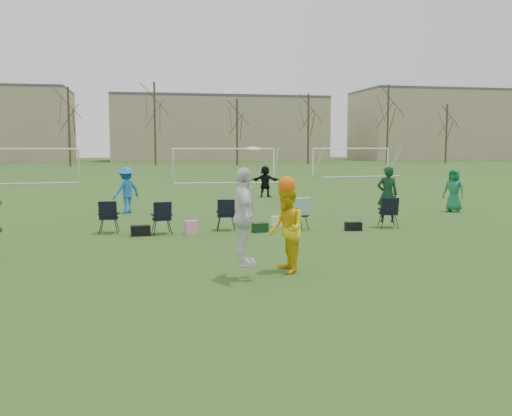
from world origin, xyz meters
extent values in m
plane|color=#2E541A|center=(0.00, 0.00, 0.00)|extent=(260.00, 260.00, 0.00)
imported|color=blue|center=(-2.45, 13.40, 0.89)|extent=(1.31, 1.22, 1.78)
imported|color=#136C3F|center=(10.19, 11.35, 0.85)|extent=(0.94, 0.98, 1.70)
imported|color=black|center=(4.32, 19.34, 0.80)|extent=(1.53, 1.07, 1.59)
imported|color=white|center=(0.07, 1.62, 1.22)|extent=(0.51, 1.13, 1.90)
imported|color=yellow|center=(1.03, 2.09, 0.88)|extent=(0.68, 0.87, 1.76)
sphere|color=#FF5D0D|center=(1.03, 2.09, 1.79)|extent=(0.35, 0.35, 0.35)
cylinder|color=white|center=(0.27, 1.71, 2.52)|extent=(0.27, 0.27, 0.07)
imported|color=#0D331A|center=(5.82, 7.87, 1.04)|extent=(0.74, 0.57, 1.79)
cube|color=black|center=(-1.91, 7.55, 0.15)|extent=(0.57, 0.34, 0.30)
cube|color=pink|center=(-0.46, 7.57, 0.20)|extent=(0.39, 0.29, 0.40)
cube|color=black|center=(1.61, 7.55, 0.14)|extent=(0.50, 0.37, 0.28)
cube|color=white|center=(2.46, 8.73, 0.16)|extent=(0.44, 0.33, 0.32)
cylinder|color=white|center=(3.03, 8.50, 0.15)|extent=(0.26, 0.26, 0.30)
cube|color=black|center=(4.48, 7.32, 0.13)|extent=(0.52, 0.30, 0.26)
cube|color=black|center=(-2.83, 8.30, 0.48)|extent=(0.63, 0.63, 0.96)
cube|color=black|center=(-1.30, 7.78, 0.48)|extent=(0.65, 0.65, 0.96)
cube|color=black|center=(0.67, 8.20, 0.48)|extent=(0.66, 0.66, 0.96)
cube|color=black|center=(2.85, 7.85, 0.48)|extent=(0.69, 0.69, 0.96)
cube|color=black|center=(5.82, 7.77, 0.48)|extent=(0.71, 0.71, 0.96)
cylinder|color=white|center=(-6.36, 34.32, 1.20)|extent=(0.12, 0.12, 2.40)
cylinder|color=white|center=(-10.00, 34.00, 2.40)|extent=(7.28, 0.76, 0.12)
cylinder|color=white|center=(0.36, 32.25, 1.20)|extent=(0.12, 0.12, 2.40)
cylinder|color=white|center=(7.64, 31.75, 1.20)|extent=(0.12, 0.12, 2.40)
cylinder|color=white|center=(4.00, 32.00, 2.40)|extent=(7.29, 0.63, 0.12)
cylinder|color=white|center=(12.39, 37.49, 1.20)|extent=(0.12, 0.12, 2.40)
cylinder|color=white|center=(19.61, 38.51, 1.20)|extent=(0.12, 0.12, 2.40)
cylinder|color=white|center=(16.00, 38.00, 2.40)|extent=(7.25, 1.13, 0.12)
cylinder|color=#382B21|center=(-11.00, 68.50, 5.10)|extent=(0.28, 0.28, 10.20)
cylinder|color=#382B21|center=(0.00, 71.50, 5.70)|extent=(0.28, 0.28, 11.40)
cylinder|color=#382B21|center=(11.00, 68.50, 4.50)|extent=(0.28, 0.28, 9.00)
cylinder|color=#382B21|center=(22.00, 71.50, 5.10)|extent=(0.28, 0.28, 10.20)
cylinder|color=#382B21|center=(33.00, 68.50, 5.70)|extent=(0.28, 0.28, 11.40)
cylinder|color=#382B21|center=(44.00, 71.50, 4.50)|extent=(0.28, 0.28, 9.00)
cube|color=tan|center=(12.00, 96.00, 5.50)|extent=(38.00, 16.00, 11.00)
cube|color=tan|center=(55.00, 96.00, 6.50)|extent=(30.00, 16.00, 13.00)
camera|label=1|loc=(-1.82, -9.03, 2.56)|focal=40.00mm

